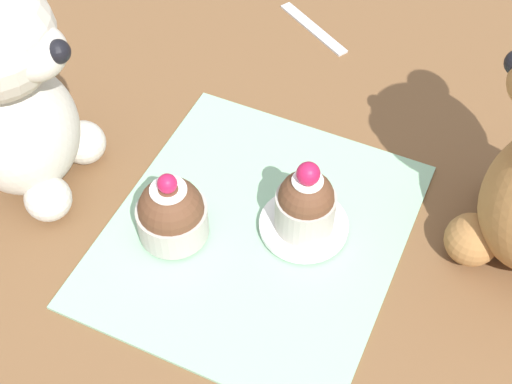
{
  "coord_description": "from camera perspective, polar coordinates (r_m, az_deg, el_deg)",
  "views": [
    {
      "loc": [
        -0.32,
        -0.14,
        0.49
      ],
      "look_at": [
        0.0,
        0.0,
        0.06
      ],
      "focal_mm": 50.0,
      "sensor_mm": 36.0,
      "label": 1
    }
  ],
  "objects": [
    {
      "name": "knitted_placemat",
      "position": [
        0.6,
        -0.0,
        -3.21
      ],
      "size": [
        0.26,
        0.24,
        0.01
      ],
      "primitive_type": "cube",
      "color": "#8EBC99",
      "rests_on": "ground_plane"
    },
    {
      "name": "ground_plane",
      "position": [
        0.6,
        -0.0,
        -3.38
      ],
      "size": [
        4.0,
        4.0,
        0.0
      ],
      "primitive_type": "plane",
      "color": "brown"
    },
    {
      "name": "cupcake_near_tan_bear",
      "position": [
        0.57,
        4.0,
        -0.86
      ],
      "size": [
        0.05,
        0.05,
        0.07
      ],
      "color": "#B2ADA3",
      "rests_on": "saucer_plate"
    },
    {
      "name": "cupcake_near_cream_bear",
      "position": [
        0.58,
        -6.76,
        -1.69
      ],
      "size": [
        0.06,
        0.06,
        0.07
      ],
      "color": "#B2ADA3",
      "rests_on": "knitted_placemat"
    },
    {
      "name": "teaspoon",
      "position": [
        0.79,
        4.6,
        12.99
      ],
      "size": [
        0.06,
        0.09,
        0.01
      ],
      "primitive_type": "cube",
      "rotation": [
        0.0,
        0.0,
        4.18
      ],
      "color": "silver",
      "rests_on": "ground_plane"
    },
    {
      "name": "teddy_bear_cream",
      "position": [
        0.59,
        -19.08,
        7.85
      ],
      "size": [
        0.11,
        0.12,
        0.21
      ],
      "rotation": [
        0.0,
        0.0,
        0.12
      ],
      "color": "beige",
      "rests_on": "ground_plane"
    },
    {
      "name": "saucer_plate",
      "position": [
        0.59,
        3.84,
        -2.66
      ],
      "size": [
        0.07,
        0.07,
        0.01
      ],
      "primitive_type": "cylinder",
      "color": "white",
      "rests_on": "knitted_placemat"
    }
  ]
}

